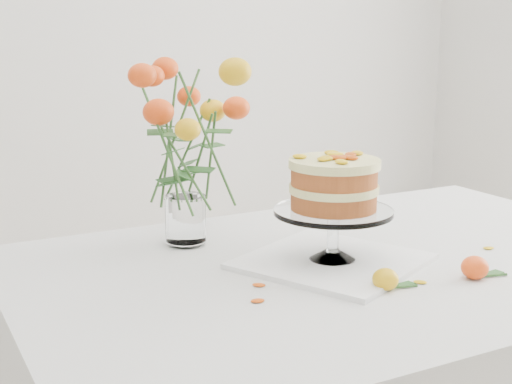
% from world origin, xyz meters
% --- Properties ---
extents(table, '(1.43, 0.93, 0.76)m').
position_xyz_m(table, '(0.00, 0.00, 0.67)').
color(table, tan).
rests_on(table, ground).
extents(napkin, '(0.44, 0.44, 0.01)m').
position_xyz_m(napkin, '(-0.06, -0.00, 0.76)').
color(napkin, white).
rests_on(napkin, table).
extents(cake_stand, '(0.24, 0.24, 0.22)m').
position_xyz_m(cake_stand, '(-0.06, -0.00, 0.91)').
color(cake_stand, white).
rests_on(cake_stand, napkin).
extents(rose_vase, '(0.39, 0.39, 0.46)m').
position_xyz_m(rose_vase, '(-0.28, 0.26, 1.02)').
color(rose_vase, white).
rests_on(rose_vase, table).
extents(loose_rose_near, '(0.09, 0.05, 0.04)m').
position_xyz_m(loose_rose_near, '(-0.06, -0.18, 0.78)').
color(loose_rose_near, gold).
rests_on(loose_rose_near, table).
extents(loose_rose_far, '(0.09, 0.05, 0.05)m').
position_xyz_m(loose_rose_far, '(0.13, -0.21, 0.78)').
color(loose_rose_far, '#E7460B').
rests_on(loose_rose_far, table).
extents(stray_petal_a, '(0.03, 0.02, 0.00)m').
position_xyz_m(stray_petal_a, '(-0.12, -0.10, 0.76)').
color(stray_petal_a, yellow).
rests_on(stray_petal_a, table).
extents(stray_petal_b, '(0.03, 0.02, 0.00)m').
position_xyz_m(stray_petal_b, '(-0.02, -0.14, 0.76)').
color(stray_petal_b, yellow).
rests_on(stray_petal_b, table).
extents(stray_petal_c, '(0.03, 0.02, 0.00)m').
position_xyz_m(stray_petal_c, '(0.02, -0.18, 0.76)').
color(stray_petal_c, yellow).
rests_on(stray_petal_c, table).
extents(stray_petal_d, '(0.03, 0.02, 0.00)m').
position_xyz_m(stray_petal_d, '(-0.26, -0.05, 0.76)').
color(stray_petal_d, yellow).
rests_on(stray_petal_d, table).
extents(stray_petal_e, '(0.03, 0.02, 0.00)m').
position_xyz_m(stray_petal_e, '(-0.30, -0.12, 0.76)').
color(stray_petal_e, yellow).
rests_on(stray_petal_e, table).
extents(stray_petal_f, '(0.03, 0.02, 0.00)m').
position_xyz_m(stray_petal_f, '(0.30, -0.08, 0.76)').
color(stray_petal_f, yellow).
rests_on(stray_petal_f, table).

